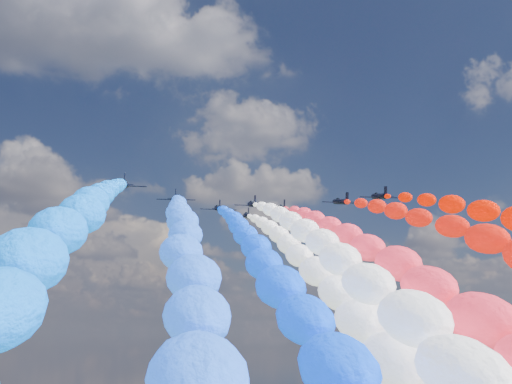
{
  "coord_description": "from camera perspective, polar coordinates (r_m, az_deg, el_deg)",
  "views": [
    {
      "loc": [
        -19.19,
        -121.32,
        82.37
      ],
      "look_at": [
        0.0,
        4.0,
        112.34
      ],
      "focal_mm": 41.84,
      "sensor_mm": 36.0,
      "label": 1
    }
  ],
  "objects": [
    {
      "name": "jet_0",
      "position": [
        118.38,
        -12.37,
        0.68
      ],
      "size": [
        8.3,
        11.29,
        4.72
      ],
      "primitive_type": null,
      "rotation": [
        0.22,
        0.0,
        0.01
      ],
      "color": "black"
    },
    {
      "name": "trail_0",
      "position": [
        53.55,
        -17.38,
        -5.34
      ],
      "size": [
        5.77,
        121.24,
        45.98
      ],
      "primitive_type": null,
      "color": "#086CFF"
    },
    {
      "name": "jet_1",
      "position": [
        128.62,
        -7.62,
        -0.62
      ],
      "size": [
        8.75,
        11.61,
        4.72
      ],
      "primitive_type": null,
      "rotation": [
        0.22,
        0.0,
        -0.06
      ],
      "color": "black"
    },
    {
      "name": "trail_1",
      "position": [
        63.68,
        -6.95,
        -7.02
      ],
      "size": [
        5.77,
        121.24,
        45.98
      ],
      "primitive_type": null,
      "color": "#2160FF"
    },
    {
      "name": "jet_2",
      "position": [
        137.91,
        -3.65,
        -1.57
      ],
      "size": [
        8.23,
        11.24,
        4.72
      ],
      "primitive_type": null,
      "rotation": [
        0.22,
        0.0,
        0.01
      ],
      "color": "black"
    },
    {
      "name": "trail_2",
      "position": [
        73.55,
        0.51,
        -7.95
      ],
      "size": [
        5.77,
        121.24,
        45.98
      ],
      "primitive_type": null,
      "color": "#0842FF"
    },
    {
      "name": "jet_3",
      "position": [
        133.37,
        -0.35,
        -1.19
      ],
      "size": [
        8.16,
        11.19,
        4.72
      ],
      "primitive_type": null,
      "rotation": [
        0.22,
        0.0,
        0.0
      ],
      "color": "black"
    },
    {
      "name": "trail_3",
      "position": [
        69.74,
        7.16,
        -7.55
      ],
      "size": [
        5.77,
        121.24,
        45.98
      ],
      "primitive_type": null,
      "color": "white"
    },
    {
      "name": "jet_4",
      "position": [
        146.22,
        -0.88,
        -2.27
      ],
      "size": [
        8.61,
        11.51,
        4.72
      ],
      "primitive_type": null,
      "rotation": [
        0.22,
        0.0,
        -0.04
      ],
      "color": "black"
    },
    {
      "name": "trail_4",
      "position": [
        82.57,
        5.05,
        -8.48
      ],
      "size": [
        5.77,
        121.24,
        45.98
      ],
      "primitive_type": null,
      "color": "white"
    },
    {
      "name": "jet_5",
      "position": [
        137.61,
        2.49,
        -1.56
      ],
      "size": [
        8.64,
        11.54,
        4.72
      ],
      "primitive_type": null,
      "rotation": [
        0.22,
        0.0,
        -0.05
      ],
      "color": "black"
    },
    {
      "name": "trail_5",
      "position": [
        74.99,
        11.96,
        -7.77
      ],
      "size": [
        5.77,
        121.24,
        45.98
      ],
      "primitive_type": null,
      "color": "#FA2A41"
    },
    {
      "name": "jet_6",
      "position": [
        131.84,
        8.12,
        -0.92
      ],
      "size": [
        8.8,
        11.65,
        4.72
      ],
      "primitive_type": null,
      "rotation": [
        0.22,
        0.0,
        0.06
      ],
      "color": "black"
    },
    {
      "name": "trail_6",
      "position": [
        71.99,
        23.09,
        -6.78
      ],
      "size": [
        5.77,
        121.24,
        45.98
      ],
      "primitive_type": null,
      "color": "red"
    },
    {
      "name": "jet_7",
      "position": [
        128.08,
        11.72,
        -0.4
      ],
      "size": [
        8.41,
        11.37,
        4.72
      ],
      "primitive_type": null,
      "rotation": [
        0.22,
        0.0,
        -0.02
      ],
      "color": "black"
    }
  ]
}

